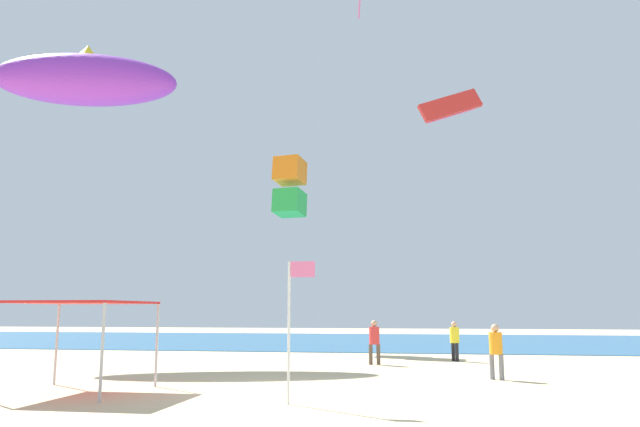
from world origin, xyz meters
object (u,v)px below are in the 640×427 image
kite_inflatable_purple (86,79)px  canopy_tent (79,306)px  person_leftmost (455,338)px  banner_flag (292,315)px  kite_box_orange (290,187)px  kite_parafoil_red (450,106)px  person_near_tent (374,338)px  person_central (496,347)px

kite_inflatable_purple → canopy_tent: bearing=105.8°
person_leftmost → banner_flag: bearing=-47.0°
canopy_tent → kite_inflatable_purple: (-7.21, 11.37, 10.88)m
kite_box_orange → kite_parafoil_red: (8.61, 0.55, 4.21)m
canopy_tent → person_near_tent: size_ratio=1.84×
kite_parafoil_red → canopy_tent: bearing=36.5°
kite_box_orange → banner_flag: bearing=-67.0°
person_near_tent → banner_flag: (-0.98, -10.12, 0.93)m
banner_flag → kite_inflatable_purple: size_ratio=0.34×
kite_inflatable_purple → person_near_tent: bearing=154.2°
person_leftmost → kite_box_orange: bearing=-154.4°
banner_flag → canopy_tent: bearing=170.2°
person_central → banner_flag: 7.55m
person_near_tent → kite_box_orange: 12.10m
person_leftmost → kite_parafoil_red: size_ratio=0.45×
canopy_tent → kite_parafoil_red: (10.23, 17.61, 10.66)m
person_leftmost → kite_box_orange: 12.60m
banner_flag → kite_inflatable_purple: kite_inflatable_purple is taller
kite_box_orange → kite_parafoil_red: 9.60m
person_leftmost → banner_flag: (-4.04, -12.20, 0.97)m
person_leftmost → banner_flag: 12.89m
canopy_tent → person_near_tent: 11.37m
person_near_tent → kite_box_orange: bearing=-68.3°
person_near_tent → kite_parafoil_red: size_ratio=0.47×
person_central → banner_flag: (-4.92, -5.65, 0.95)m
person_near_tent → kite_inflatable_purple: 18.52m
person_central → kite_inflatable_purple: size_ratio=0.18×
canopy_tent → person_leftmost: (9.74, 11.21, -1.20)m
kite_box_orange → kite_inflatable_purple: kite_inflatable_purple is taller
canopy_tent → banner_flag: bearing=-9.8°
canopy_tent → kite_parafoil_red: kite_parafoil_red is taller
person_leftmost → person_central: size_ratio=0.98×
person_central → person_leftmost: bearing=123.7°
person_near_tent → kite_parafoil_red: (3.54, 8.48, 11.82)m
canopy_tent → kite_parafoil_red: 22.98m
person_central → kite_parafoil_red: (-0.39, 12.95, 11.84)m
canopy_tent → banner_flag: banner_flag is taller
canopy_tent → person_central: 11.66m
person_central → kite_inflatable_purple: kite_inflatable_purple is taller
person_near_tent → kite_parafoil_red: bearing=-123.6°
kite_inflatable_purple → person_leftmost: bearing=162.9°
canopy_tent → person_near_tent: bearing=53.8°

